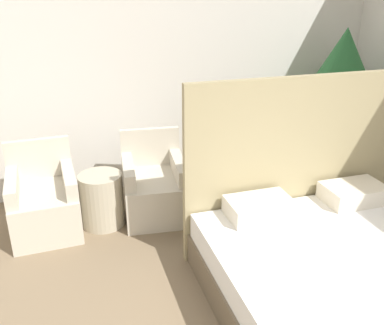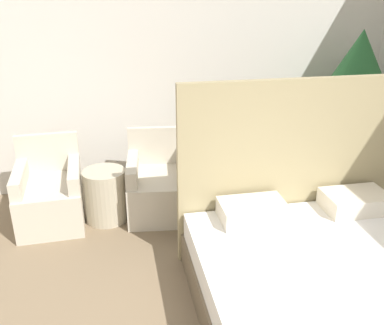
{
  "view_description": "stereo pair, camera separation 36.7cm",
  "coord_description": "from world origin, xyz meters",
  "px_view_note": "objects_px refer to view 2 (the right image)",
  "views": [
    {
      "loc": [
        -0.81,
        -0.56,
        2.11
      ],
      "look_at": [
        0.18,
        2.68,
        0.68
      ],
      "focal_mm": 40.0,
      "sensor_mm": 36.0,
      "label": 1
    },
    {
      "loc": [
        -0.46,
        -0.65,
        2.11
      ],
      "look_at": [
        0.18,
        2.68,
        0.68
      ],
      "focal_mm": 40.0,
      "sensor_mm": 36.0,
      "label": 2
    }
  ],
  "objects_px": {
    "bed": "(348,292)",
    "armchair_near_window_left": "(50,197)",
    "potted_palm": "(356,85)",
    "side_table": "(106,195)",
    "armchair_near_window_right": "(158,188)"
  },
  "relations": [
    {
      "from": "bed",
      "to": "side_table",
      "type": "xyz_separation_m",
      "value": [
        -1.53,
        1.71,
        -0.02
      ]
    },
    {
      "from": "armchair_near_window_right",
      "to": "side_table",
      "type": "bearing_deg",
      "value": -168.55
    },
    {
      "from": "potted_palm",
      "to": "bed",
      "type": "bearing_deg",
      "value": -118.19
    },
    {
      "from": "bed",
      "to": "armchair_near_window_left",
      "type": "distance_m",
      "value": 2.69
    },
    {
      "from": "potted_palm",
      "to": "armchair_near_window_right",
      "type": "bearing_deg",
      "value": -178.11
    },
    {
      "from": "bed",
      "to": "potted_palm",
      "type": "height_order",
      "value": "potted_palm"
    },
    {
      "from": "potted_palm",
      "to": "side_table",
      "type": "distance_m",
      "value": 2.67
    },
    {
      "from": "armchair_near_window_left",
      "to": "side_table",
      "type": "distance_m",
      "value": 0.51
    },
    {
      "from": "bed",
      "to": "armchair_near_window_right",
      "type": "xyz_separation_m",
      "value": [
        -1.02,
        1.76,
        -0.02
      ]
    },
    {
      "from": "armchair_near_window_left",
      "to": "armchair_near_window_right",
      "type": "distance_m",
      "value": 1.01
    },
    {
      "from": "armchair_near_window_right",
      "to": "side_table",
      "type": "height_order",
      "value": "armchair_near_window_right"
    },
    {
      "from": "bed",
      "to": "armchair_near_window_right",
      "type": "bearing_deg",
      "value": 120.09
    },
    {
      "from": "bed",
      "to": "side_table",
      "type": "distance_m",
      "value": 2.29
    },
    {
      "from": "armchair_near_window_right",
      "to": "potted_palm",
      "type": "height_order",
      "value": "potted_palm"
    },
    {
      "from": "bed",
      "to": "armchair_near_window_right",
      "type": "distance_m",
      "value": 2.03
    }
  ]
}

